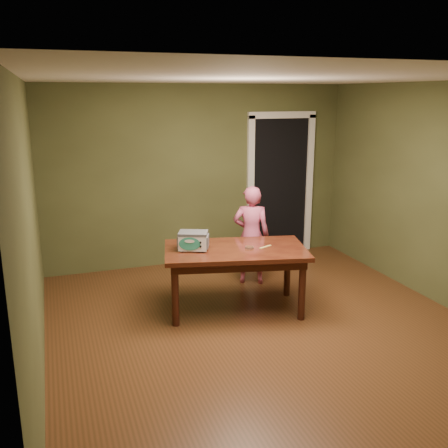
% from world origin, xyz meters
% --- Properties ---
extents(floor, '(5.00, 5.00, 0.00)m').
position_xyz_m(floor, '(0.00, 0.00, 0.00)').
color(floor, '#572F18').
rests_on(floor, ground).
extents(room_shell, '(4.52, 5.02, 2.61)m').
position_xyz_m(room_shell, '(0.00, 0.00, 1.71)').
color(room_shell, '#4F552D').
rests_on(room_shell, ground).
extents(doorway, '(1.10, 0.66, 2.25)m').
position_xyz_m(doorway, '(1.30, 2.78, 1.06)').
color(doorway, black).
rests_on(doorway, ground).
extents(dining_table, '(1.76, 1.24, 0.75)m').
position_xyz_m(dining_table, '(-0.13, 0.65, 0.65)').
color(dining_table, '#33120B').
rests_on(dining_table, floor).
extents(toy_oven, '(0.39, 0.33, 0.21)m').
position_xyz_m(toy_oven, '(-0.60, 0.75, 0.86)').
color(toy_oven, '#4C4F54').
rests_on(toy_oven, dining_table).
extents(baking_pan, '(0.10, 0.10, 0.02)m').
position_xyz_m(baking_pan, '(0.02, 0.59, 0.76)').
color(baking_pan, silver).
rests_on(baking_pan, dining_table).
extents(spatula, '(0.17, 0.10, 0.01)m').
position_xyz_m(spatula, '(0.21, 0.57, 0.75)').
color(spatula, '#DBC35F').
rests_on(spatula, dining_table).
extents(child, '(0.57, 0.48, 1.31)m').
position_xyz_m(child, '(0.38, 1.40, 0.66)').
color(child, '#C95277').
rests_on(child, floor).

